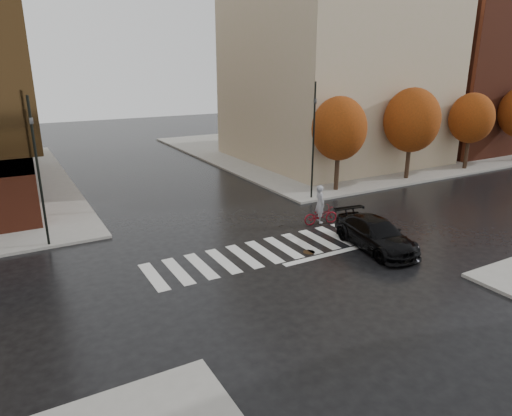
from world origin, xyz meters
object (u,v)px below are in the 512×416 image
(sedan, at_px, (376,234))
(fire_hydrant, at_px, (21,218))
(traffic_light_nw, at_px, (37,163))
(cyclist, at_px, (320,211))
(traffic_light_ne, at_px, (314,133))

(sedan, xyz_separation_m, fire_hydrant, (-14.96, 11.80, -0.16))
(sedan, distance_m, traffic_light_nw, 16.54)
(cyclist, distance_m, fire_hydrant, 16.61)
(sedan, distance_m, cyclist, 4.17)
(sedan, height_order, cyclist, cyclist)
(traffic_light_nw, bearing_deg, traffic_light_ne, 110.90)
(traffic_light_nw, distance_m, fire_hydrant, 5.30)
(traffic_light_nw, bearing_deg, sedan, 79.65)
(sedan, relative_size, traffic_light_ne, 0.68)
(traffic_light_ne, distance_m, fire_hydrant, 18.00)
(traffic_light_nw, xyz_separation_m, traffic_light_ne, (16.29, 0.34, 0.20))
(sedan, height_order, fire_hydrant, sedan)
(cyclist, xyz_separation_m, fire_hydrant, (-14.75, 7.63, -0.20))
(cyclist, xyz_separation_m, traffic_light_ne, (2.51, 4.27, 3.66))
(cyclist, distance_m, traffic_light_nw, 14.75)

